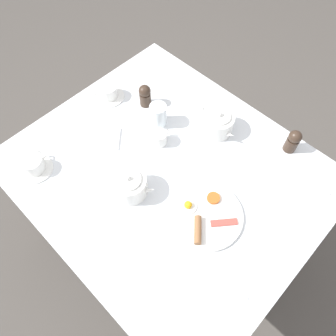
{
  "coord_description": "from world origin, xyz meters",
  "views": [
    {
      "loc": [
        -0.47,
        -0.46,
        1.87
      ],
      "look_at": [
        0.0,
        0.0,
        0.79
      ],
      "focal_mm": 35.0,
      "sensor_mm": 36.0,
      "label": 1
    }
  ],
  "objects_px": {
    "teapot_far": "(218,123)",
    "fork_by_plate": "(309,179)",
    "spoon_for_tea": "(224,285)",
    "breakfast_plate": "(205,215)",
    "napkin_folded": "(98,139)",
    "teapot_near": "(129,185)",
    "creamer_jug": "(160,138)",
    "teacup_with_saucer_left": "(108,93)",
    "salt_grinder": "(145,95)",
    "water_glass_tall": "(158,115)",
    "pepper_grinder": "(293,141)",
    "knife_by_plate": "(150,77)",
    "teacup_with_saucer_right": "(34,166)"
  },
  "relations": [
    {
      "from": "pepper_grinder",
      "to": "teapot_far",
      "type": "bearing_deg",
      "value": 115.39
    },
    {
      "from": "breakfast_plate",
      "to": "salt_grinder",
      "type": "bearing_deg",
      "value": 67.53
    },
    {
      "from": "teacup_with_saucer_left",
      "to": "fork_by_plate",
      "type": "height_order",
      "value": "teacup_with_saucer_left"
    },
    {
      "from": "fork_by_plate",
      "to": "spoon_for_tea",
      "type": "distance_m",
      "value": 0.54
    },
    {
      "from": "pepper_grinder",
      "to": "salt_grinder",
      "type": "height_order",
      "value": "same"
    },
    {
      "from": "salt_grinder",
      "to": "teapot_far",
      "type": "bearing_deg",
      "value": -71.14
    },
    {
      "from": "napkin_folded",
      "to": "spoon_for_tea",
      "type": "bearing_deg",
      "value": -96.99
    },
    {
      "from": "breakfast_plate",
      "to": "teapot_far",
      "type": "height_order",
      "value": "teapot_far"
    },
    {
      "from": "teapot_far",
      "to": "salt_grinder",
      "type": "distance_m",
      "value": 0.34
    },
    {
      "from": "breakfast_plate",
      "to": "water_glass_tall",
      "type": "height_order",
      "value": "water_glass_tall"
    },
    {
      "from": "water_glass_tall",
      "to": "pepper_grinder",
      "type": "distance_m",
      "value": 0.55
    },
    {
      "from": "water_glass_tall",
      "to": "knife_by_plate",
      "type": "relative_size",
      "value": 0.58
    },
    {
      "from": "spoon_for_tea",
      "to": "breakfast_plate",
      "type": "bearing_deg",
      "value": 55.58
    },
    {
      "from": "teapot_far",
      "to": "fork_by_plate",
      "type": "distance_m",
      "value": 0.42
    },
    {
      "from": "teacup_with_saucer_left",
      "to": "fork_by_plate",
      "type": "distance_m",
      "value": 0.92
    },
    {
      "from": "teapot_near",
      "to": "fork_by_plate",
      "type": "xyz_separation_m",
      "value": [
        0.51,
        -0.46,
        -0.04
      ]
    },
    {
      "from": "creamer_jug",
      "to": "knife_by_plate",
      "type": "distance_m",
      "value": 0.38
    },
    {
      "from": "spoon_for_tea",
      "to": "knife_by_plate",
      "type": "bearing_deg",
      "value": 59.82
    },
    {
      "from": "teacup_with_saucer_left",
      "to": "water_glass_tall",
      "type": "relative_size",
      "value": 1.32
    },
    {
      "from": "napkin_folded",
      "to": "knife_by_plate",
      "type": "distance_m",
      "value": 0.42
    },
    {
      "from": "salt_grinder",
      "to": "knife_by_plate",
      "type": "height_order",
      "value": "salt_grinder"
    },
    {
      "from": "napkin_folded",
      "to": "fork_by_plate",
      "type": "xyz_separation_m",
      "value": [
        0.44,
        -0.73,
        -0.0
      ]
    },
    {
      "from": "teacup_with_saucer_left",
      "to": "creamer_jug",
      "type": "bearing_deg",
      "value": -92.92
    },
    {
      "from": "teacup_with_saucer_left",
      "to": "knife_by_plate",
      "type": "xyz_separation_m",
      "value": [
        0.22,
        -0.04,
        -0.03
      ]
    },
    {
      "from": "teacup_with_saucer_left",
      "to": "teapot_far",
      "type": "bearing_deg",
      "value": -67.3
    },
    {
      "from": "teapot_far",
      "to": "napkin_folded",
      "type": "relative_size",
      "value": 1.0
    },
    {
      "from": "teacup_with_saucer_right",
      "to": "teapot_near",
      "type": "bearing_deg",
      "value": -59.91
    },
    {
      "from": "breakfast_plate",
      "to": "napkin_folded",
      "type": "distance_m",
      "value": 0.55
    },
    {
      "from": "water_glass_tall",
      "to": "knife_by_plate",
      "type": "bearing_deg",
      "value": 53.07
    },
    {
      "from": "teapot_near",
      "to": "teapot_far",
      "type": "bearing_deg",
      "value": 56.7
    },
    {
      "from": "teacup_with_saucer_left",
      "to": "teapot_near",
      "type": "bearing_deg",
      "value": -121.12
    },
    {
      "from": "water_glass_tall",
      "to": "spoon_for_tea",
      "type": "xyz_separation_m",
      "value": [
        -0.33,
        -0.63,
        -0.05
      ]
    },
    {
      "from": "teacup_with_saucer_right",
      "to": "spoon_for_tea",
      "type": "distance_m",
      "value": 0.83
    },
    {
      "from": "teapot_near",
      "to": "fork_by_plate",
      "type": "relative_size",
      "value": 1.02
    },
    {
      "from": "salt_grinder",
      "to": "teacup_with_saucer_right",
      "type": "bearing_deg",
      "value": 173.44
    },
    {
      "from": "teacup_with_saucer_right",
      "to": "creamer_jug",
      "type": "relative_size",
      "value": 1.57
    },
    {
      "from": "creamer_jug",
      "to": "pepper_grinder",
      "type": "bearing_deg",
      "value": -49.41
    },
    {
      "from": "teapot_near",
      "to": "salt_grinder",
      "type": "distance_m",
      "value": 0.44
    },
    {
      "from": "teapot_near",
      "to": "teacup_with_saucer_right",
      "type": "distance_m",
      "value": 0.39
    },
    {
      "from": "breakfast_plate",
      "to": "fork_by_plate",
      "type": "bearing_deg",
      "value": -25.44
    },
    {
      "from": "breakfast_plate",
      "to": "salt_grinder",
      "type": "distance_m",
      "value": 0.59
    },
    {
      "from": "teapot_near",
      "to": "fork_by_plate",
      "type": "distance_m",
      "value": 0.69
    },
    {
      "from": "teacup_with_saucer_right",
      "to": "creamer_jug",
      "type": "height_order",
      "value": "teacup_with_saucer_right"
    },
    {
      "from": "teapot_near",
      "to": "spoon_for_tea",
      "type": "xyz_separation_m",
      "value": [
        -0.02,
        -0.47,
        -0.04
      ]
    },
    {
      "from": "teacup_with_saucer_right",
      "to": "water_glass_tall",
      "type": "xyz_separation_m",
      "value": [
        0.5,
        -0.18,
        0.02
      ]
    },
    {
      "from": "napkin_folded",
      "to": "fork_by_plate",
      "type": "distance_m",
      "value": 0.86
    },
    {
      "from": "water_glass_tall",
      "to": "teapot_far",
      "type": "bearing_deg",
      "value": -54.25
    },
    {
      "from": "teapot_far",
      "to": "creamer_jug",
      "type": "height_order",
      "value": "teapot_far"
    },
    {
      "from": "teapot_near",
      "to": "napkin_folded",
      "type": "height_order",
      "value": "teapot_near"
    },
    {
      "from": "teacup_with_saucer_left",
      "to": "napkin_folded",
      "type": "height_order",
      "value": "teacup_with_saucer_left"
    }
  ]
}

